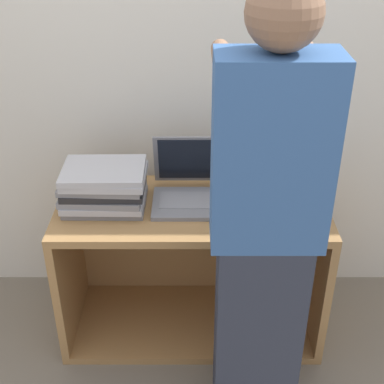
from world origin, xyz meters
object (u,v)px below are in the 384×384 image
Objects in this scene: laptop_open at (192,188)px; person at (266,229)px; laptop_stack_right at (278,189)px; laptop_stack_left at (104,187)px.

laptop_open is 0.20× the size of person.
laptop_stack_right is (0.38, -0.05, 0.03)m from laptop_open.
laptop_stack_right is at bearing -8.12° from laptop_open.
laptop_stack_left is 0.77m from laptop_stack_right.
person is (0.27, -0.52, 0.13)m from laptop_open.
laptop_stack_left is (-0.39, -0.06, 0.04)m from laptop_open.
laptop_stack_left is 0.81m from person.
laptop_open is at bearing 117.19° from person.
laptop_stack_left is at bearing -179.93° from laptop_stack_right.
laptop_stack_left is 1.01× the size of laptop_stack_right.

